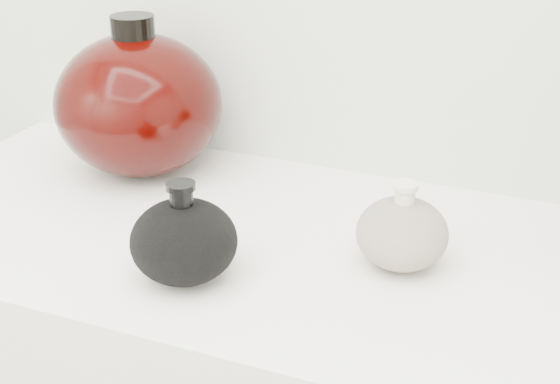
% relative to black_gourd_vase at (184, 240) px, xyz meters
% --- Properties ---
extents(black_gourd_vase, '(0.16, 0.16, 0.12)m').
position_rel_black_gourd_vase_xyz_m(black_gourd_vase, '(0.00, 0.00, 0.00)').
color(black_gourd_vase, black).
rests_on(black_gourd_vase, display_counter).
extents(cream_gourd_vase, '(0.11, 0.11, 0.11)m').
position_rel_black_gourd_vase_xyz_m(cream_gourd_vase, '(0.23, 0.13, -0.01)').
color(cream_gourd_vase, '#C0AF95').
rests_on(cream_gourd_vase, display_counter).
extents(left_round_pot, '(0.29, 0.29, 0.24)m').
position_rel_black_gourd_vase_xyz_m(left_round_pot, '(-0.21, 0.26, 0.06)').
color(left_round_pot, black).
rests_on(left_round_pot, display_counter).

